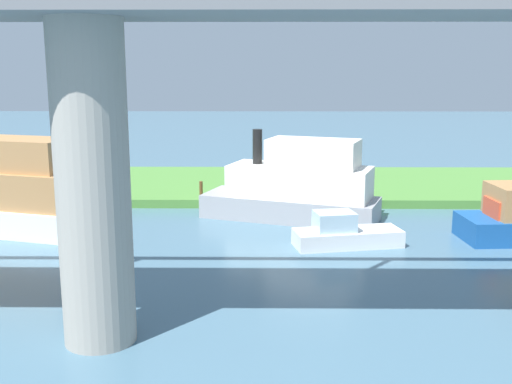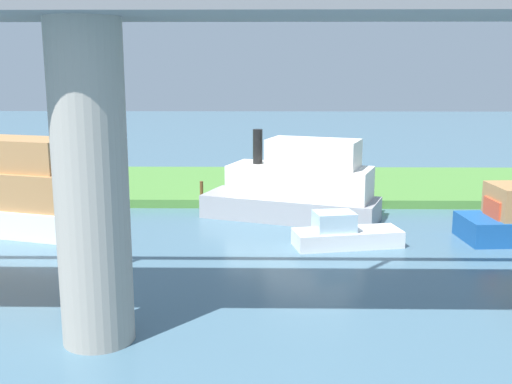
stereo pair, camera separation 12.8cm
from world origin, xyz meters
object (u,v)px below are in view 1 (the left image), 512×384
Objects in this scene: mooring_post at (201,189)px; motorboat_red at (7,193)px; pontoon_yellow at (296,187)px; skiff_small at (344,234)px; bridge_pylon at (93,187)px; person_on_bank at (291,184)px.

motorboat_red reaches higher than mooring_post.
mooring_post is 6.59m from pontoon_yellow.
mooring_post is 0.09× the size of pontoon_yellow.
skiff_small is (-7.39, 8.66, -0.36)m from mooring_post.
mooring_post is 0.08× the size of motorboat_red.
person_on_bank is at bearing -109.24° from bridge_pylon.
bridge_pylon is 10.58× the size of mooring_post.
motorboat_red is 1.07× the size of pontoon_yellow.
pontoon_yellow is at bearing 146.41° from mooring_post.
person_on_bank is 0.27× the size of skiff_small.
person_on_bank is (-6.52, -18.69, -3.47)m from bridge_pylon.
bridge_pylon reaches higher than mooring_post.
mooring_post is at bearing 1.37° from person_on_bank.
bridge_pylon is at bearing 86.43° from mooring_post.
bridge_pylon reaches higher than skiff_small.
mooring_post is (5.37, 0.13, -0.26)m from person_on_bank.
pontoon_yellow is (-0.08, 3.74, 0.56)m from person_on_bank.
pontoon_yellow is (-5.44, 3.62, 0.82)m from mooring_post.
mooring_post is 11.39m from skiff_small.
bridge_pylon is 16.60m from pontoon_yellow.
bridge_pylon is 15.10m from motorboat_red.
bridge_pylon reaches higher than motorboat_red.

